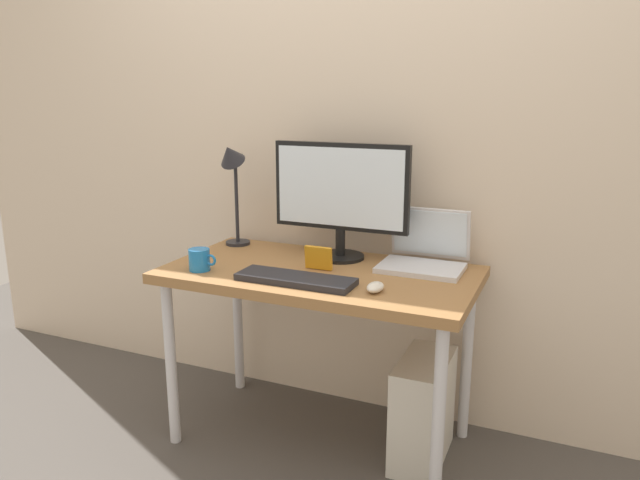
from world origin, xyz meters
TOP-DOWN VIEW (x-y plane):
  - ground_plane at (0.00, 0.00)m, footprint 6.00×6.00m
  - back_wall at (0.00, 0.38)m, footprint 4.40×0.04m
  - desk at (0.00, 0.00)m, footprint 1.20×0.64m
  - monitor at (0.01, 0.19)m, footprint 0.57×0.20m
  - laptop at (0.36, 0.20)m, footprint 0.32×0.27m
  - desk_lamp at (-0.50, 0.19)m, footprint 0.11×0.16m
  - keyboard at (-0.02, -0.18)m, footprint 0.44×0.14m
  - mouse at (0.28, -0.16)m, footprint 0.06×0.09m
  - coffee_mug at (-0.42, -0.19)m, footprint 0.12×0.08m
  - photo_frame at (-0.01, -0.00)m, footprint 0.11×0.02m
  - computer_tower at (0.42, 0.03)m, footprint 0.18×0.36m

SIDE VIEW (x-z plane):
  - ground_plane at x=0.00m, z-range 0.00..0.00m
  - computer_tower at x=0.42m, z-range 0.00..0.42m
  - desk at x=0.00m, z-range 0.29..1.03m
  - keyboard at x=-0.02m, z-range 0.74..0.76m
  - mouse at x=0.28m, z-range 0.74..0.77m
  - coffee_mug at x=-0.42m, z-range 0.74..0.82m
  - photo_frame at x=-0.01m, z-range 0.74..0.83m
  - laptop at x=0.36m, z-range 0.68..0.91m
  - monitor at x=0.01m, z-range 0.77..1.25m
  - desk_lamp at x=-0.50m, z-range 0.84..1.31m
  - back_wall at x=0.00m, z-range 0.00..2.60m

